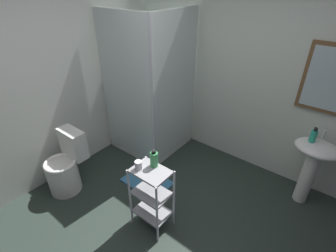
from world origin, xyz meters
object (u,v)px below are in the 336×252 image
storage_cart (152,194)px  body_wash_bottle_green (154,159)px  pedestal_sink (313,161)px  hand_soap_bottle (313,136)px  toilet (66,167)px  shower_stall (152,121)px  bath_mat (147,181)px  rinse_cup (138,165)px

storage_cart → body_wash_bottle_green: bearing=106.3°
pedestal_sink → storage_cart: size_ratio=1.09×
hand_soap_bottle → body_wash_bottle_green: size_ratio=0.92×
toilet → body_wash_bottle_green: size_ratio=4.17×
pedestal_sink → storage_cart: bearing=-130.5°
pedestal_sink → storage_cart: 1.78m
toilet → hand_soap_bottle: bearing=34.8°
storage_cart → body_wash_bottle_green: size_ratio=4.07×
pedestal_sink → shower_stall: bearing=-171.8°
storage_cart → body_wash_bottle_green: (-0.02, 0.08, 0.38)m
toilet → hand_soap_bottle: (2.26, 1.57, 0.57)m
storage_cart → bath_mat: bearing=138.3°
pedestal_sink → hand_soap_bottle: (-0.08, -0.02, 0.30)m
pedestal_sink → toilet: size_ratio=1.07×
toilet → bath_mat: toilet is taller
toilet → rinse_cup: bearing=10.0°
shower_stall → hand_soap_bottle: shower_stall is taller
rinse_cup → pedestal_sink: bearing=47.9°
storage_cart → hand_soap_bottle: hand_soap_bottle is taller
toilet → hand_soap_bottle: 2.81m
shower_stall → body_wash_bottle_green: (0.91, -0.97, 0.36)m
hand_soap_bottle → pedestal_sink: bearing=11.7°
body_wash_bottle_green → toilet: bearing=-164.9°
storage_cart → bath_mat: storage_cart is taller
shower_stall → toilet: bearing=-101.2°
bath_mat → body_wash_bottle_green: bearing=-37.3°
rinse_cup → shower_stall: bearing=126.9°
shower_stall → hand_soap_bottle: (2.01, 0.29, 0.42)m
toilet → body_wash_bottle_green: 1.31m
hand_soap_bottle → rinse_cup: (-1.19, -1.38, -0.10)m
pedestal_sink → body_wash_bottle_green: (-1.18, -1.27, 0.24)m
storage_cart → bath_mat: 0.77m
pedestal_sink → toilet: bearing=-145.9°
pedestal_sink → bath_mat: pedestal_sink is taller
hand_soap_bottle → rinse_cup: 1.82m
hand_soap_bottle → toilet: bearing=-145.2°
shower_stall → bath_mat: bearing=-54.0°
pedestal_sink → rinse_cup: 1.90m
shower_stall → hand_soap_bottle: bearing=8.1°
toilet → rinse_cup: size_ratio=8.85×
pedestal_sink → bath_mat: size_ratio=1.35×
shower_stall → storage_cart: shower_stall is taller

